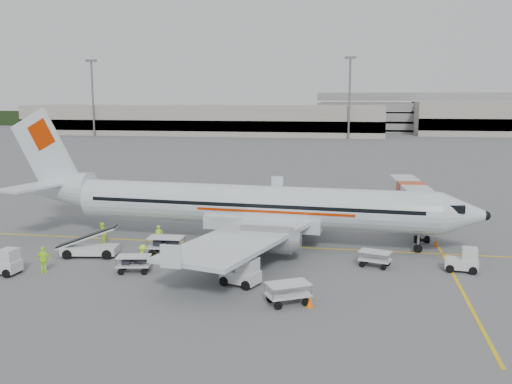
# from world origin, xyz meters

# --- Properties ---
(ground) EXTENTS (360.00, 360.00, 0.00)m
(ground) POSITION_xyz_m (0.00, 0.00, 0.00)
(ground) COLOR #56595B
(stripe_lead) EXTENTS (44.00, 0.20, 0.01)m
(stripe_lead) POSITION_xyz_m (0.00, 0.00, 0.01)
(stripe_lead) COLOR yellow
(stripe_lead) RESTS_ON ground
(stripe_cross) EXTENTS (0.20, 20.00, 0.01)m
(stripe_cross) POSITION_xyz_m (14.00, -8.00, 0.01)
(stripe_cross) COLOR yellow
(stripe_cross) RESTS_ON ground
(terminal_west) EXTENTS (110.00, 22.00, 9.00)m
(terminal_west) POSITION_xyz_m (-40.00, 130.00, 4.50)
(terminal_west) COLOR gray
(terminal_west) RESTS_ON ground
(parking_garage) EXTENTS (62.00, 24.00, 14.00)m
(parking_garage) POSITION_xyz_m (25.00, 160.00, 7.00)
(parking_garage) COLOR slate
(parking_garage) RESTS_ON ground
(treeline) EXTENTS (300.00, 3.00, 6.00)m
(treeline) POSITION_xyz_m (0.00, 175.00, 3.00)
(treeline) COLOR black
(treeline) RESTS_ON ground
(mast_west) EXTENTS (3.20, 1.20, 22.00)m
(mast_west) POSITION_xyz_m (-70.00, 118.00, 11.00)
(mast_west) COLOR slate
(mast_west) RESTS_ON ground
(mast_center) EXTENTS (3.20, 1.20, 22.00)m
(mast_center) POSITION_xyz_m (5.00, 118.00, 11.00)
(mast_center) COLOR slate
(mast_center) RESTS_ON ground
(aircraft) EXTENTS (38.33, 30.94, 10.08)m
(aircraft) POSITION_xyz_m (-0.05, 0.86, 5.04)
(aircraft) COLOR silver
(aircraft) RESTS_ON ground
(jet_bridge) EXTENTS (4.08, 15.17, 3.93)m
(jet_bridge) POSITION_xyz_m (12.39, 8.53, 1.97)
(jet_bridge) COLOR silver
(jet_bridge) RESTS_ON ground
(belt_loader) EXTENTS (5.35, 2.73, 2.77)m
(belt_loader) POSITION_xyz_m (-10.67, -5.03, 1.38)
(belt_loader) COLOR silver
(belt_loader) RESTS_ON ground
(tug_fore) EXTENTS (2.19, 1.44, 1.58)m
(tug_fore) POSITION_xyz_m (14.60, -4.05, 0.79)
(tug_fore) COLOR silver
(tug_fore) RESTS_ON ground
(tug_mid) EXTENTS (2.56, 1.99, 1.74)m
(tug_mid) POSITION_xyz_m (1.09, -9.30, 0.87)
(tug_mid) COLOR silver
(tug_mid) RESTS_ON ground
(tug_aft) EXTENTS (2.25, 1.40, 1.67)m
(tug_aft) POSITION_xyz_m (-14.25, -9.87, 0.84)
(tug_aft) COLOR silver
(tug_aft) RESTS_ON ground
(cart_loaded_a) EXTENTS (2.57, 1.59, 1.31)m
(cart_loaded_a) POSITION_xyz_m (-5.54, -3.57, 0.65)
(cart_loaded_a) COLOR silver
(cart_loaded_a) RESTS_ON ground
(cart_loaded_b) EXTENTS (2.33, 1.64, 1.11)m
(cart_loaded_b) POSITION_xyz_m (-6.17, -8.04, 0.55)
(cart_loaded_b) COLOR silver
(cart_loaded_b) RESTS_ON ground
(cart_empty_a) EXTENTS (2.69, 2.35, 1.21)m
(cart_empty_a) POSITION_xyz_m (4.29, -11.99, 0.60)
(cart_empty_a) COLOR silver
(cart_empty_a) RESTS_ON ground
(cart_empty_b) EXTENTS (2.32, 1.75, 1.07)m
(cart_empty_b) POSITION_xyz_m (9.12, -4.01, 0.54)
(cart_empty_b) COLOR silver
(cart_empty_b) RESTS_ON ground
(cone_nose) EXTENTS (0.33, 0.33, 0.54)m
(cone_nose) POSITION_xyz_m (13.83, 2.19, 0.27)
(cone_nose) COLOR #F96507
(cone_nose) RESTS_ON ground
(cone_port) EXTENTS (0.34, 0.34, 0.55)m
(cone_port) POSITION_xyz_m (1.41, 14.47, 0.28)
(cone_port) COLOR #F96507
(cone_port) RESTS_ON ground
(cone_stbd) EXTENTS (0.40, 0.40, 0.66)m
(cone_stbd) POSITION_xyz_m (5.51, -12.22, 0.33)
(cone_stbd) COLOR #F96507
(cone_stbd) RESTS_ON ground
(crew_a) EXTENTS (0.69, 0.57, 1.62)m
(crew_a) POSITION_xyz_m (-6.83, -1.50, 0.81)
(crew_a) COLOR #A0E01C
(crew_a) RESTS_ON ground
(crew_b) EXTENTS (0.92, 1.00, 1.65)m
(crew_b) POSITION_xyz_m (-11.40, -1.50, 0.83)
(crew_b) COLOR #A0E01C
(crew_b) RESTS_ON ground
(crew_c) EXTENTS (0.64, 1.06, 1.59)m
(crew_c) POSITION_xyz_m (-5.90, -7.08, 0.79)
(crew_c) COLOR #A0E01C
(crew_c) RESTS_ON ground
(crew_d) EXTENTS (1.04, 0.48, 1.73)m
(crew_d) POSITION_xyz_m (-11.82, -9.14, 0.87)
(crew_d) COLOR #A0E01C
(crew_d) RESTS_ON ground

